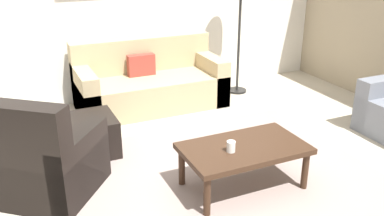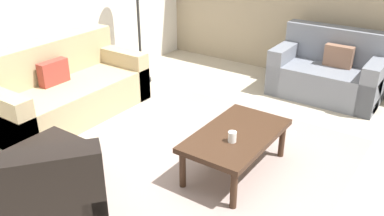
% 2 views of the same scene
% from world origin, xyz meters
% --- Properties ---
extents(ground_plane, '(8.00, 8.00, 0.00)m').
position_xyz_m(ground_plane, '(0.00, 0.00, 0.00)').
color(ground_plane, '#B2A893').
extents(area_rug, '(2.96, 2.40, 0.01)m').
position_xyz_m(area_rug, '(0.00, 0.00, 0.00)').
color(area_rug, gray).
rests_on(area_rug, ground_plane).
extents(couch_main, '(1.92, 0.91, 0.88)m').
position_xyz_m(couch_main, '(0.04, 2.10, 0.30)').
color(couch_main, tan).
rests_on(couch_main, ground_plane).
extents(armchair_leather, '(1.12, 1.12, 0.95)m').
position_xyz_m(armchair_leather, '(-1.51, 0.35, 0.31)').
color(armchair_leather, black).
rests_on(armchair_leather, ground_plane).
extents(ottoman, '(0.56, 0.56, 0.40)m').
position_xyz_m(ottoman, '(-1.00, 1.00, 0.20)').
color(ottoman, black).
rests_on(ottoman, ground_plane).
extents(coffee_table, '(1.10, 0.64, 0.41)m').
position_xyz_m(coffee_table, '(0.14, -0.23, 0.36)').
color(coffee_table, '#382316').
rests_on(coffee_table, ground_plane).
extents(cup, '(0.08, 0.08, 0.10)m').
position_xyz_m(cup, '(-0.02, -0.27, 0.46)').
color(cup, white).
rests_on(cup, coffee_table).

